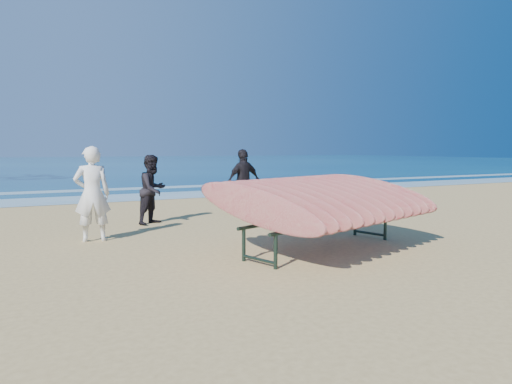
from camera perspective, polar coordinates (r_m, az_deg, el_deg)
ground at (r=7.13m, az=2.92°, el=-8.17°), size 120.00×120.00×0.00m
ocean at (r=61.14m, az=-23.52°, el=3.37°), size 160.00×160.00×0.00m
foam_near at (r=16.47m, az=-14.54°, el=-0.59°), size 160.00×160.00×0.00m
foam_far at (r=19.89m, az=-16.67°, el=0.35°), size 160.00×160.00×0.00m
surfboard_rack at (r=7.63m, az=8.30°, el=-0.93°), size 3.81×3.44×1.30m
person_white at (r=8.74m, az=-19.80°, el=-0.24°), size 0.67×0.48×1.72m
person_dark_a at (r=10.42m, az=-12.76°, el=0.31°), size 0.95×0.91×1.54m
person_dark_b at (r=11.80m, az=-1.55°, el=1.33°), size 1.04×0.59×1.67m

